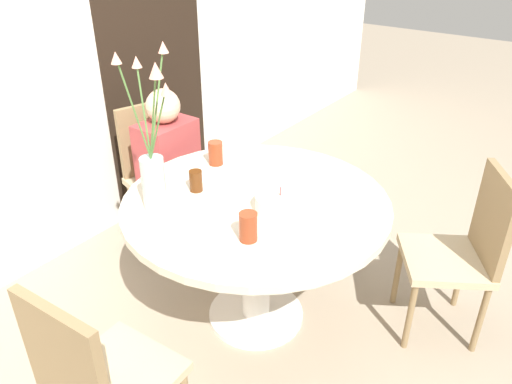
{
  "coord_description": "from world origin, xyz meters",
  "views": [
    {
      "loc": [
        -1.67,
        -1.22,
        1.95
      ],
      "look_at": [
        0.0,
        0.0,
        0.78
      ],
      "focal_mm": 35.0,
      "sensor_mm": 36.0,
      "label": 1
    }
  ],
  "objects_px": {
    "chair_near_front": "(464,247)",
    "side_plate": "(329,185)",
    "flower_vase": "(153,164)",
    "drink_glass_0": "(248,227)",
    "birthday_cake": "(280,203)",
    "person_guest": "(170,178)",
    "drink_glass_1": "(196,181)",
    "drink_glass_2": "(216,153)",
    "chair_right_flank": "(97,377)",
    "chair_left_flank": "(157,167)"
  },
  "relations": [
    {
      "from": "side_plate",
      "to": "birthday_cake",
      "type": "bearing_deg",
      "value": 168.47
    },
    {
      "from": "chair_left_flank",
      "to": "drink_glass_1",
      "type": "relative_size",
      "value": 8.54
    },
    {
      "from": "chair_near_front",
      "to": "flower_vase",
      "type": "height_order",
      "value": "flower_vase"
    },
    {
      "from": "birthday_cake",
      "to": "drink_glass_0",
      "type": "relative_size",
      "value": 1.8
    },
    {
      "from": "drink_glass_0",
      "to": "drink_glass_1",
      "type": "distance_m",
      "value": 0.5
    },
    {
      "from": "drink_glass_0",
      "to": "drink_glass_2",
      "type": "bearing_deg",
      "value": 50.67
    },
    {
      "from": "chair_right_flank",
      "to": "chair_near_front",
      "type": "height_order",
      "value": "same"
    },
    {
      "from": "birthday_cake",
      "to": "drink_glass_0",
      "type": "bearing_deg",
      "value": -174.69
    },
    {
      "from": "person_guest",
      "to": "chair_right_flank",
      "type": "bearing_deg",
      "value": -144.67
    },
    {
      "from": "side_plate",
      "to": "drink_glass_0",
      "type": "distance_m",
      "value": 0.63
    },
    {
      "from": "chair_near_front",
      "to": "side_plate",
      "type": "height_order",
      "value": "chair_near_front"
    },
    {
      "from": "chair_left_flank",
      "to": "chair_right_flank",
      "type": "distance_m",
      "value": 1.66
    },
    {
      "from": "birthday_cake",
      "to": "side_plate",
      "type": "height_order",
      "value": "birthday_cake"
    },
    {
      "from": "person_guest",
      "to": "drink_glass_1",
      "type": "bearing_deg",
      "value": -121.55
    },
    {
      "from": "chair_left_flank",
      "to": "drink_glass_2",
      "type": "height_order",
      "value": "chair_left_flank"
    },
    {
      "from": "flower_vase",
      "to": "drink_glass_2",
      "type": "height_order",
      "value": "flower_vase"
    },
    {
      "from": "chair_left_flank",
      "to": "chair_near_front",
      "type": "bearing_deg",
      "value": -66.21
    },
    {
      "from": "drink_glass_0",
      "to": "person_guest",
      "type": "xyz_separation_m",
      "value": [
        0.52,
        1.01,
        -0.3
      ]
    },
    {
      "from": "drink_glass_0",
      "to": "chair_left_flank",
      "type": "bearing_deg",
      "value": 64.09
    },
    {
      "from": "chair_right_flank",
      "to": "drink_glass_0",
      "type": "distance_m",
      "value": 0.8
    },
    {
      "from": "drink_glass_1",
      "to": "person_guest",
      "type": "relative_size",
      "value": 0.1
    },
    {
      "from": "drink_glass_2",
      "to": "person_guest",
      "type": "relative_size",
      "value": 0.12
    },
    {
      "from": "chair_left_flank",
      "to": "flower_vase",
      "type": "bearing_deg",
      "value": -117.0
    },
    {
      "from": "drink_glass_2",
      "to": "birthday_cake",
      "type": "bearing_deg",
      "value": -109.53
    },
    {
      "from": "birthday_cake",
      "to": "drink_glass_2",
      "type": "height_order",
      "value": "drink_glass_2"
    },
    {
      "from": "birthday_cake",
      "to": "person_guest",
      "type": "bearing_deg",
      "value": 76.06
    },
    {
      "from": "flower_vase",
      "to": "drink_glass_2",
      "type": "distance_m",
      "value": 0.55
    },
    {
      "from": "chair_right_flank",
      "to": "drink_glass_2",
      "type": "bearing_deg",
      "value": -72.17
    },
    {
      "from": "birthday_cake",
      "to": "drink_glass_2",
      "type": "relative_size",
      "value": 1.78
    },
    {
      "from": "chair_left_flank",
      "to": "drink_glass_2",
      "type": "bearing_deg",
      "value": -83.37
    },
    {
      "from": "drink_glass_1",
      "to": "drink_glass_2",
      "type": "bearing_deg",
      "value": 21.85
    },
    {
      "from": "chair_near_front",
      "to": "drink_glass_0",
      "type": "bearing_deg",
      "value": -71.8
    },
    {
      "from": "chair_left_flank",
      "to": "drink_glass_0",
      "type": "xyz_separation_m",
      "value": [
        -0.56,
        -1.16,
        0.29
      ]
    },
    {
      "from": "flower_vase",
      "to": "person_guest",
      "type": "relative_size",
      "value": 0.7
    },
    {
      "from": "chair_left_flank",
      "to": "flower_vase",
      "type": "relative_size",
      "value": 1.21
    },
    {
      "from": "side_plate",
      "to": "drink_glass_1",
      "type": "relative_size",
      "value": 1.84
    },
    {
      "from": "chair_right_flank",
      "to": "birthday_cake",
      "type": "relative_size",
      "value": 3.95
    },
    {
      "from": "chair_near_front",
      "to": "birthday_cake",
      "type": "relative_size",
      "value": 3.95
    },
    {
      "from": "drink_glass_0",
      "to": "flower_vase",
      "type": "bearing_deg",
      "value": 95.29
    },
    {
      "from": "side_plate",
      "to": "person_guest",
      "type": "relative_size",
      "value": 0.18
    },
    {
      "from": "side_plate",
      "to": "person_guest",
      "type": "bearing_deg",
      "value": 95.47
    },
    {
      "from": "chair_near_front",
      "to": "birthday_cake",
      "type": "xyz_separation_m",
      "value": [
        -0.56,
        0.72,
        0.27
      ]
    },
    {
      "from": "side_plate",
      "to": "drink_glass_0",
      "type": "xyz_separation_m",
      "value": [
        -0.62,
        0.04,
        0.06
      ]
    },
    {
      "from": "chair_right_flank",
      "to": "side_plate",
      "type": "height_order",
      "value": "chair_right_flank"
    },
    {
      "from": "drink_glass_2",
      "to": "person_guest",
      "type": "distance_m",
      "value": 0.53
    },
    {
      "from": "chair_left_flank",
      "to": "flower_vase",
      "type": "xyz_separation_m",
      "value": [
        -0.61,
        -0.67,
        0.46
      ]
    },
    {
      "from": "flower_vase",
      "to": "drink_glass_1",
      "type": "relative_size",
      "value": 7.04
    },
    {
      "from": "birthday_cake",
      "to": "chair_left_flank",
      "type": "bearing_deg",
      "value": 75.86
    },
    {
      "from": "drink_glass_2",
      "to": "chair_left_flank",
      "type": "bearing_deg",
      "value": 81.23
    },
    {
      "from": "flower_vase",
      "to": "drink_glass_0",
      "type": "height_order",
      "value": "flower_vase"
    }
  ]
}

